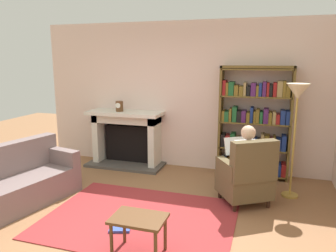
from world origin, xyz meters
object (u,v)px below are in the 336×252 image
at_px(seated_reader, 243,160).
at_px(floor_lamp, 297,102).
at_px(sofa_floral, 15,183).
at_px(armchair_reading, 247,176).
at_px(mantel_clock, 119,106).
at_px(fireplace, 127,136).
at_px(bookshelf, 254,124).
at_px(side_table, 139,223).

relative_size(seated_reader, floor_lamp, 0.68).
bearing_deg(sofa_floral, armchair_reading, -59.57).
bearing_deg(floor_lamp, mantel_clock, 169.34).
bearing_deg(fireplace, sofa_floral, -109.17).
height_order(fireplace, mantel_clock, mantel_clock).
distance_m(mantel_clock, armchair_reading, 2.76).
bearing_deg(mantel_clock, sofa_floral, -107.58).
xyz_separation_m(seated_reader, floor_lamp, (0.68, 0.40, 0.81)).
bearing_deg(sofa_floral, mantel_clock, -4.56).
height_order(mantel_clock, bookshelf, bookshelf).
xyz_separation_m(bookshelf, side_table, (-1.00, -2.77, -0.57)).
height_order(mantel_clock, seated_reader, mantel_clock).
distance_m(seated_reader, side_table, 1.92).
xyz_separation_m(seated_reader, side_table, (-0.92, -1.66, -0.26)).
relative_size(fireplace, side_table, 2.62).
height_order(seated_reader, side_table, seated_reader).
bearing_deg(sofa_floral, seated_reader, -57.55).
bearing_deg(armchair_reading, seated_reader, -90.00).
bearing_deg(armchair_reading, side_table, 25.47).
bearing_deg(sofa_floral, fireplace, -6.16).
relative_size(mantel_clock, side_table, 0.34).
bearing_deg(side_table, seated_reader, 61.13).
height_order(bookshelf, side_table, bookshelf).
xyz_separation_m(sofa_floral, floor_lamp, (3.70, 1.46, 1.11)).
height_order(bookshelf, sofa_floral, bookshelf).
relative_size(seated_reader, side_table, 2.04).
relative_size(mantel_clock, armchair_reading, 0.20).
relative_size(sofa_floral, side_table, 3.25).
bearing_deg(mantel_clock, seated_reader, -22.20).
distance_m(mantel_clock, bookshelf, 2.48).
relative_size(bookshelf, floor_lamp, 1.14).
distance_m(armchair_reading, floor_lamp, 1.28).
bearing_deg(floor_lamp, sofa_floral, -158.44).
height_order(bookshelf, floor_lamp, bookshelf).
distance_m(seated_reader, sofa_floral, 3.22).
xyz_separation_m(fireplace, seated_reader, (2.28, -1.07, 0.06)).
bearing_deg(sofa_floral, side_table, -92.78).
bearing_deg(side_table, fireplace, 116.48).
bearing_deg(seated_reader, side_table, 28.67).
bearing_deg(bookshelf, mantel_clock, -176.86).
bearing_deg(armchair_reading, sofa_floral, -15.05).
xyz_separation_m(bookshelf, floor_lamp, (0.59, -0.71, 0.49)).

